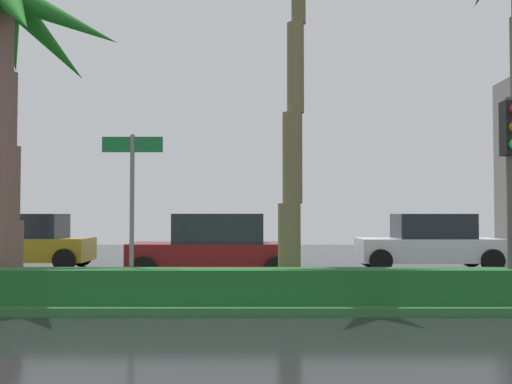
# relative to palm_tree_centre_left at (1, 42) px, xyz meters

# --- Properties ---
(ground_plane) EXTENTS (90.00, 42.00, 0.10)m
(ground_plane) POSITION_rel_palm_tree_centre_left_xyz_m (2.76, 1.48, -5.07)
(ground_plane) COLOR black
(median_strip) EXTENTS (85.50, 4.00, 0.15)m
(median_strip) POSITION_rel_palm_tree_centre_left_xyz_m (2.76, 0.48, -4.95)
(median_strip) COLOR #2D6B33
(median_strip) RESTS_ON ground_plane
(median_hedge) EXTENTS (76.50, 0.70, 0.60)m
(median_hedge) POSITION_rel_palm_tree_centre_left_xyz_m (2.76, -0.92, -4.57)
(median_hedge) COLOR #1E6028
(median_hedge) RESTS_ON median_strip
(palm_tree_centre_left) EXTENTS (4.37, 4.29, 6.29)m
(palm_tree_centre_left) POSITION_rel_palm_tree_centre_left_xyz_m (0.00, 0.00, 0.00)
(palm_tree_centre_left) COLOR brown
(palm_tree_centre_left) RESTS_ON median_strip
(traffic_signal_median_right) EXTENTS (0.28, 0.43, 3.62)m
(traffic_signal_median_right) POSITION_rel_palm_tree_centre_left_xyz_m (9.37, -0.97, -2.38)
(traffic_signal_median_right) COLOR #4C4C47
(traffic_signal_median_right) RESTS_ON median_strip
(street_name_sign) EXTENTS (1.10, 0.08, 3.00)m
(street_name_sign) POSITION_rel_palm_tree_centre_left_xyz_m (2.64, -0.65, -2.95)
(street_name_sign) COLOR slate
(street_name_sign) RESTS_ON median_strip
(car_in_traffic_second) EXTENTS (4.30, 2.02, 1.72)m
(car_in_traffic_second) POSITION_rel_palm_tree_centre_left_xyz_m (-2.47, 7.48, -4.20)
(car_in_traffic_second) COLOR #B28C1E
(car_in_traffic_second) RESTS_ON ground_plane
(car_in_traffic_third) EXTENTS (4.30, 2.02, 1.72)m
(car_in_traffic_third) POSITION_rel_palm_tree_centre_left_xyz_m (3.81, 4.25, -4.20)
(car_in_traffic_third) COLOR maroon
(car_in_traffic_third) RESTS_ON ground_plane
(car_in_traffic_fourth) EXTENTS (4.30, 2.02, 1.72)m
(car_in_traffic_fourth) POSITION_rel_palm_tree_centre_left_xyz_m (10.26, 7.21, -4.20)
(car_in_traffic_fourth) COLOR white
(car_in_traffic_fourth) RESTS_ON ground_plane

